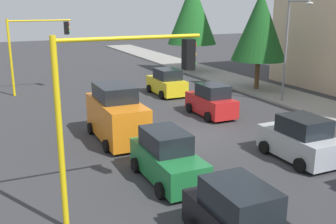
{
  "coord_description": "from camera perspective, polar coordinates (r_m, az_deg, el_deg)",
  "views": [
    {
      "loc": [
        17.25,
        -9.22,
        6.68
      ],
      "look_at": [
        -1.03,
        -0.85,
        1.2
      ],
      "focal_mm": 42.88,
      "sensor_mm": 36.0,
      "label": 1
    }
  ],
  "objects": [
    {
      "name": "car_silver",
      "position": [
        18.48,
        18.27,
        -3.8
      ],
      "size": [
        3.73,
        2.11,
        1.98
      ],
      "color": "#B2B5BA",
      "rests_on": "ground"
    },
    {
      "name": "delivery_van_orange",
      "position": [
        20.15,
        -7.34,
        -0.42
      ],
      "size": [
        4.8,
        2.22,
        2.77
      ],
      "color": "orange",
      "rests_on": "ground"
    },
    {
      "name": "ground_plane",
      "position": [
        20.67,
        3.35,
        -3.64
      ],
      "size": [
        120.0,
        120.0,
        0.0
      ],
      "primitive_type": "plane",
      "color": "#353538"
    },
    {
      "name": "car_yellow",
      "position": [
        30.09,
        -0.18,
        4.17
      ],
      "size": [
        3.87,
        2.07,
        1.98
      ],
      "color": "yellow",
      "rests_on": "ground"
    },
    {
      "name": "traffic_signal_far_right",
      "position": [
        31.57,
        -18.33,
        9.54
      ],
      "size": [
        0.36,
        4.59,
        5.58
      ],
      "color": "yellow",
      "rests_on": "ground"
    },
    {
      "name": "street_lamp_curbside",
      "position": [
        27.93,
        17.04,
        9.8
      ],
      "size": [
        2.15,
        0.28,
        7.0
      ],
      "color": "slate",
      "rests_on": "ground"
    },
    {
      "name": "car_red",
      "position": [
        24.51,
        6.17,
        1.51
      ],
      "size": [
        3.74,
        1.94,
        1.98
      ],
      "color": "red",
      "rests_on": "ground"
    },
    {
      "name": "car_black",
      "position": [
        11.46,
        10.44,
        -15.34
      ],
      "size": [
        4.01,
        1.99,
        1.98
      ],
      "color": "black",
      "rests_on": "ground"
    },
    {
      "name": "tree_roadside_mid",
      "position": [
        31.78,
        12.94,
        11.85
      ],
      "size": [
        4.18,
        4.18,
        7.63
      ],
      "color": "brown",
      "rests_on": "ground"
    },
    {
      "name": "car_green",
      "position": [
        15.56,
        -0.13,
        -6.58
      ],
      "size": [
        4.09,
        1.94,
        1.98
      ],
      "color": "#1E7238",
      "rests_on": "ground"
    },
    {
      "name": "traffic_signal_near_right",
      "position": [
        12.06,
        -7.16,
        2.89
      ],
      "size": [
        0.36,
        4.59,
        5.84
      ],
      "color": "yellow",
      "rests_on": "ground"
    },
    {
      "name": "tree_roadside_far",
      "position": [
        39.92,
        3.47,
        13.91
      ],
      "size": [
        4.78,
        4.78,
        8.76
      ],
      "color": "brown",
      "rests_on": "ground"
    },
    {
      "name": "sidewalk_kerb",
      "position": [
        30.46,
        16.55,
        2.08
      ],
      "size": [
        80.0,
        4.0,
        0.15
      ],
      "primitive_type": "cube",
      "color": "gray",
      "rests_on": "ground"
    }
  ]
}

